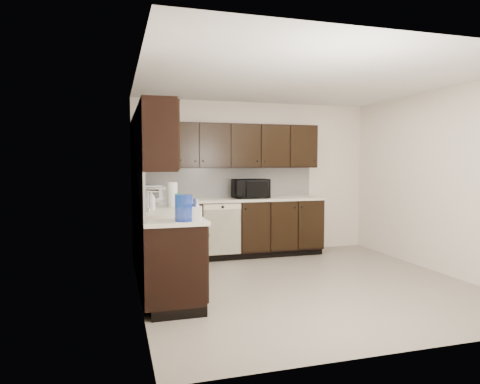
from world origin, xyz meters
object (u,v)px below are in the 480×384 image
at_px(microwave, 251,189).
at_px(storage_bin, 154,195).
at_px(sink, 168,218).
at_px(toaster_oven, 149,193).
at_px(blue_pitcher, 184,208).

relative_size(microwave, storage_bin, 1.04).
distance_m(sink, microwave, 2.26).
bearing_deg(toaster_oven, microwave, -12.12).
height_order(storage_bin, blue_pitcher, blue_pitcher).
bearing_deg(sink, blue_pitcher, -84.19).
distance_m(microwave, blue_pitcher, 2.77).
height_order(toaster_oven, storage_bin, toaster_oven).
bearing_deg(sink, toaster_oven, 92.21).
xyz_separation_m(microwave, blue_pitcher, (-1.44, -2.36, -0.02)).
height_order(sink, microwave, microwave).
bearing_deg(blue_pitcher, microwave, 74.05).
xyz_separation_m(sink, storage_bin, (-0.03, 1.36, 0.16)).
relative_size(toaster_oven, blue_pitcher, 1.35).
height_order(toaster_oven, blue_pitcher, blue_pitcher).
bearing_deg(storage_bin, microwave, 11.48).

